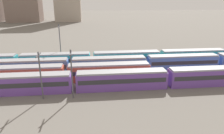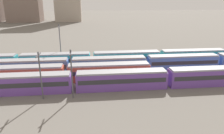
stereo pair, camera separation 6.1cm
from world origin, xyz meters
The scene contains 8 objects.
train_track_0 centered at (43.92, 0.00, 1.90)m, with size 112.50×3.06×3.75m.
train_track_1 centered at (13.49, 5.20, 1.90)m, with size 55.80×3.06×3.75m.
train_track_2 centered at (42.37, 10.40, 1.90)m, with size 112.50×3.06×3.75m.
train_track_3 centered at (38.25, 15.60, 1.90)m, with size 93.60×3.06×3.75m.
catenary_pole_0 centered at (25.04, -3.25, 5.06)m, with size 0.24×3.20×9.05m.
catenary_pole_1 centered at (20.39, 18.42, 6.05)m, with size 0.24×3.20×10.97m.
catenary_pole_2 centered at (19.66, -3.10, 4.92)m, with size 0.24×3.20×8.78m.
distant_building_1 centered at (-21.95, 137.94, 14.35)m, with size 25.14×16.84×28.71m, color #7A665B.
Camera 1 is at (28.35, -38.02, 17.17)m, focal length 33.20 mm.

